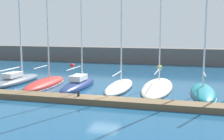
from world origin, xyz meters
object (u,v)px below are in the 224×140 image
object	(u,v)px
sailboat_red_second	(45,83)
dock_bollard	(78,94)
sailboat_white_fourth	(119,86)
sailboat_slate_nearest	(16,78)
sailboat_teal_sixth	(203,90)
sailboat_navy_third	(78,84)
sailboat_ivory_fifth	(157,87)
mooring_buoy_yellow	(159,68)
mooring_buoy_red	(72,66)

from	to	relation	value
sailboat_red_second	dock_bollard	distance (m)	8.12
dock_bollard	sailboat_white_fourth	bearing A→B (deg)	70.94
sailboat_slate_nearest	sailboat_teal_sixth	distance (m)	19.49
sailboat_white_fourth	sailboat_teal_sixth	bearing A→B (deg)	-92.30
sailboat_navy_third	sailboat_ivory_fifth	size ratio (longest dim) A/B	0.71
sailboat_ivory_fifth	sailboat_teal_sixth	size ratio (longest dim) A/B	1.25
sailboat_red_second	sailboat_white_fourth	distance (m)	7.97
sailboat_slate_nearest	mooring_buoy_yellow	distance (m)	22.11
sailboat_ivory_fifth	mooring_buoy_yellow	xyz separation A→B (m)	(-1.63, 16.47, -0.23)
sailboat_red_second	sailboat_ivory_fifth	world-z (taller)	sailboat_ivory_fifth
sailboat_slate_nearest	sailboat_red_second	world-z (taller)	sailboat_slate_nearest
sailboat_red_second	mooring_buoy_red	distance (m)	16.40
sailboat_ivory_fifth	mooring_buoy_red	size ratio (longest dim) A/B	24.93
sailboat_slate_nearest	dock_bollard	xyz separation A→B (m)	(9.65, -5.85, 0.14)
sailboat_slate_nearest	mooring_buoy_yellow	world-z (taller)	sailboat_slate_nearest
sailboat_ivory_fifth	mooring_buoy_yellow	world-z (taller)	sailboat_ivory_fifth
sailboat_teal_sixth	mooring_buoy_red	bearing A→B (deg)	48.45
sailboat_navy_third	sailboat_white_fourth	xyz separation A→B (m)	(4.20, 0.34, -0.02)
sailboat_slate_nearest	sailboat_red_second	distance (m)	3.70
sailboat_teal_sixth	mooring_buoy_yellow	distance (m)	18.66
sailboat_red_second	sailboat_navy_third	bearing A→B (deg)	-92.80
mooring_buoy_red	sailboat_white_fourth	bearing A→B (deg)	-53.30
mooring_buoy_red	dock_bollard	bearing A→B (deg)	-65.63
sailboat_slate_nearest	sailboat_white_fourth	bearing A→B (deg)	-89.44
mooring_buoy_red	dock_bollard	distance (m)	23.56
dock_bollard	sailboat_slate_nearest	bearing A→B (deg)	148.77
mooring_buoy_yellow	sailboat_teal_sixth	bearing A→B (deg)	-71.61
sailboat_slate_nearest	mooring_buoy_red	world-z (taller)	sailboat_slate_nearest
sailboat_slate_nearest	sailboat_white_fourth	world-z (taller)	sailboat_slate_nearest
mooring_buoy_yellow	sailboat_white_fourth	bearing A→B (deg)	-96.41
sailboat_slate_nearest	mooring_buoy_yellow	xyz separation A→B (m)	(13.61, 17.42, -0.53)
mooring_buoy_red	dock_bollard	world-z (taller)	dock_bollard
sailboat_navy_third	sailboat_white_fourth	size ratio (longest dim) A/B	1.01
mooring_buoy_yellow	mooring_buoy_red	world-z (taller)	mooring_buoy_red
sailboat_red_second	sailboat_navy_third	size ratio (longest dim) A/B	1.01
mooring_buoy_yellow	sailboat_ivory_fifth	bearing A→B (deg)	-84.36
sailboat_white_fourth	mooring_buoy_red	size ratio (longest dim) A/B	17.67
sailboat_navy_third	sailboat_white_fourth	distance (m)	4.21
sailboat_red_second	sailboat_ivory_fifth	size ratio (longest dim) A/B	0.72
sailboat_white_fourth	mooring_buoy_yellow	xyz separation A→B (m)	(1.97, 17.53, -0.32)
sailboat_red_second	mooring_buoy_yellow	bearing A→B (deg)	-30.71
sailboat_navy_third	mooring_buoy_red	xyz separation A→B (m)	(-7.50, 16.05, -0.34)
dock_bollard	sailboat_navy_third	bearing A→B (deg)	112.28
sailboat_ivory_fifth	sailboat_navy_third	bearing A→B (deg)	99.87
sailboat_red_second	sailboat_teal_sixth	distance (m)	15.82
sailboat_red_second	sailboat_navy_third	distance (m)	3.76
sailboat_red_second	mooring_buoy_red	bearing A→B (deg)	11.66
mooring_buoy_red	mooring_buoy_yellow	bearing A→B (deg)	7.59
sailboat_slate_nearest	mooring_buoy_yellow	bearing A→B (deg)	-36.92
sailboat_slate_nearest	mooring_buoy_red	size ratio (longest dim) A/B	20.64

